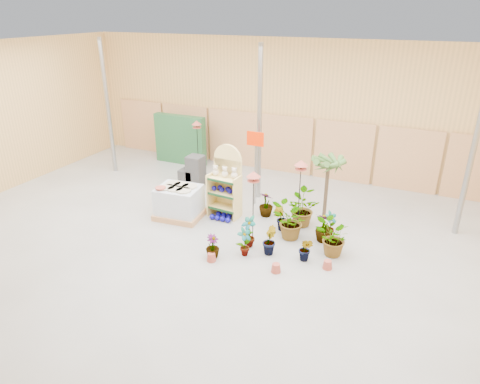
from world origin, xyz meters
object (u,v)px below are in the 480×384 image
object	(u,v)px
display_shelf	(227,184)
pallet_stack	(179,202)
potted_plant_2	(290,222)
bird_table_front	(254,177)

from	to	relation	value
display_shelf	pallet_stack	bearing A→B (deg)	-142.54
pallet_stack	display_shelf	bearing A→B (deg)	27.21
pallet_stack	potted_plant_2	xyz separation A→B (m)	(3.15, 0.09, 0.03)
pallet_stack	bird_table_front	size ratio (longest dim) A/B	0.72
bird_table_front	pallet_stack	bearing A→B (deg)	171.74
potted_plant_2	bird_table_front	bearing A→B (deg)	-152.30
bird_table_front	potted_plant_2	xyz separation A→B (m)	(0.81, 0.43, -1.22)
display_shelf	potted_plant_2	bearing A→B (deg)	-11.93
pallet_stack	bird_table_front	distance (m)	2.68
pallet_stack	potted_plant_2	bearing A→B (deg)	-3.75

